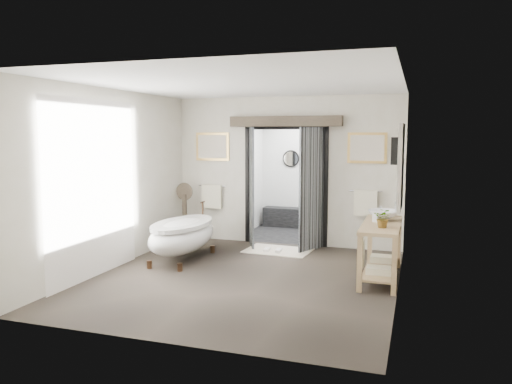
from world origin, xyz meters
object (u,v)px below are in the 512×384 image
clawfoot_tub (183,235)px  rug (278,250)px  vanity (379,246)px  basin (384,215)px

clawfoot_tub → rug: (1.39, 1.17, -0.44)m
rug → vanity: bearing=-33.6°
vanity → basin: bearing=83.3°
vanity → rug: bearing=146.4°
basin → rug: bearing=143.6°
clawfoot_tub → rug: 1.87m
clawfoot_tub → vanity: (3.32, -0.11, 0.06)m
clawfoot_tub → vanity: size_ratio=1.17×
vanity → basin: size_ratio=3.38×
clawfoot_tub → basin: bearing=2.7°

